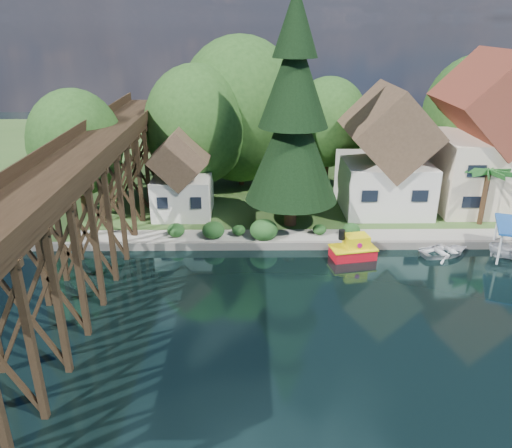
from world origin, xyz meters
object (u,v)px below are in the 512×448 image
object	(u,v)px
shed	(182,178)
tugboat	(354,249)
palm_tree	(489,173)
boat_white_a	(445,250)
house_center	(486,143)
conifer	(293,118)
house_left	(385,158)
trestle_bridge	(90,197)

from	to	relation	value
shed	tugboat	distance (m)	16.15
palm_tree	boat_white_a	world-z (taller)	palm_tree
shed	boat_white_a	xyz separation A→B (m)	(20.74, -7.61, -3.41)
house_center	conifer	xyz separation A→B (m)	(-17.68, -4.61, 3.05)
house_left	shed	bearing A→B (deg)	-175.23
house_left	house_center	bearing A→B (deg)	3.18
house_left	shed	xyz separation A→B (m)	(-18.00, -1.50, -1.31)
tugboat	boat_white_a	distance (m)	7.09
tugboat	conifer	bearing A→B (deg)	128.68
shed	house_left	bearing A→B (deg)	4.77
trestle_bridge	boat_white_a	xyz separation A→B (m)	(25.74, 1.71, -4.94)
house_left	shed	distance (m)	18.11
shed	conifer	bearing A→B (deg)	-15.64
house_center	palm_tree	distance (m)	5.12
house_left	conifer	xyz separation A→B (m)	(-8.68, -4.11, 4.33)
house_center	trestle_bridge	bearing A→B (deg)	-160.51
house_center	palm_tree	world-z (taller)	house_center
trestle_bridge	house_left	distance (m)	25.42
trestle_bridge	tugboat	world-z (taller)	trestle_bridge
trestle_bridge	shed	xyz separation A→B (m)	(5.00, 9.33, -1.52)
house_left	tugboat	bearing A→B (deg)	-114.46
house_left	boat_white_a	distance (m)	10.63
trestle_bridge	palm_tree	world-z (taller)	trestle_bridge
house_left	shed	size ratio (longest dim) A/B	1.40
boat_white_a	conifer	bearing A→B (deg)	48.87
shed	tugboat	xyz separation A→B (m)	(13.66, -8.04, -3.10)
house_left	tugboat	xyz separation A→B (m)	(-4.34, -9.54, -4.41)
trestle_bridge	boat_white_a	world-z (taller)	trestle_bridge
palm_tree	tugboat	bearing A→B (deg)	-155.46
palm_tree	tugboat	distance (m)	13.62
trestle_bridge	house_center	xyz separation A→B (m)	(32.00, 11.33, 1.07)
conifer	palm_tree	world-z (taller)	conifer
tugboat	boat_white_a	xyz separation A→B (m)	(7.08, 0.42, -0.31)
house_center	boat_white_a	size ratio (longest dim) A/B	3.49
house_center	conifer	size ratio (longest dim) A/B	0.75
shed	palm_tree	distance (m)	25.60
trestle_bridge	shed	bearing A→B (deg)	61.81
house_center	boat_white_a	world-z (taller)	house_center
conifer	trestle_bridge	bearing A→B (deg)	-154.87
shed	conifer	size ratio (longest dim) A/B	0.42
boat_white_a	trestle_bridge	bearing A→B (deg)	76.34
house_center	tugboat	distance (m)	17.64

